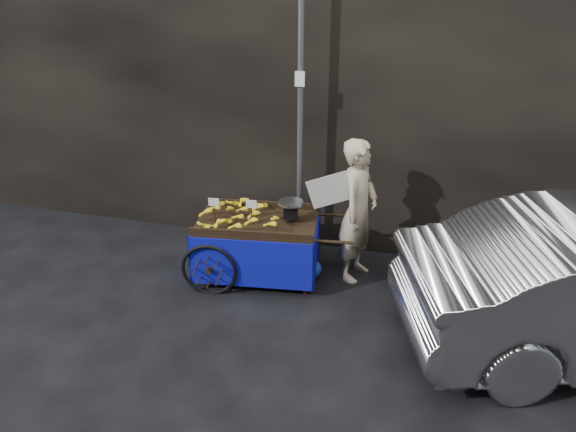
% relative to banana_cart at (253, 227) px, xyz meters
% --- Properties ---
extents(ground, '(80.00, 80.00, 0.00)m').
position_rel_banana_cart_xyz_m(ground, '(0.11, -0.58, -0.69)').
color(ground, black).
rests_on(ground, ground).
extents(building_wall, '(13.50, 2.00, 5.00)m').
position_rel_banana_cart_xyz_m(building_wall, '(0.50, 2.02, 1.81)').
color(building_wall, black).
rests_on(building_wall, ground).
extents(street_pole, '(0.12, 0.10, 4.00)m').
position_rel_banana_cart_xyz_m(street_pole, '(0.41, 0.72, 1.32)').
color(street_pole, slate).
rests_on(street_pole, ground).
extents(banana_cart, '(2.16, 1.22, 1.11)m').
position_rel_banana_cart_xyz_m(banana_cart, '(0.00, 0.00, 0.00)').
color(banana_cart, black).
rests_on(banana_cart, ground).
extents(vendor, '(0.90, 0.75, 1.82)m').
position_rel_banana_cart_xyz_m(vendor, '(1.25, 0.33, 0.23)').
color(vendor, '#C1AD8F').
rests_on(vendor, ground).
extents(plastic_bag, '(0.31, 0.25, 0.28)m').
position_rel_banana_cart_xyz_m(plastic_bag, '(0.70, 0.10, -0.55)').
color(plastic_bag, blue).
rests_on(plastic_bag, ground).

